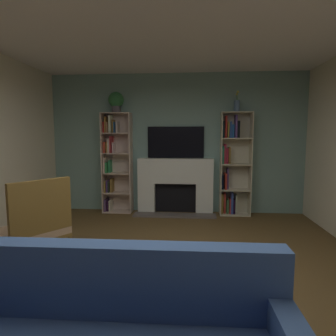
{
  "coord_description": "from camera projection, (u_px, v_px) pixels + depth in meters",
  "views": [
    {
      "loc": [
        0.34,
        -2.76,
        1.56
      ],
      "look_at": [
        0.0,
        1.24,
        1.1
      ],
      "focal_mm": 31.12,
      "sensor_mm": 36.0,
      "label": 1
    }
  ],
  "objects": [
    {
      "name": "bookshelf_left",
      "position": [
        115.0,
        161.0,
        5.88
      ],
      "size": [
        0.58,
        0.31,
        2.0
      ],
      "color": "beige",
      "rests_on": "ground_plane"
    },
    {
      "name": "ground_plane",
      "position": [
        158.0,
        290.0,
        2.94
      ],
      "size": [
        7.44,
        7.44,
        0.0
      ],
      "primitive_type": "plane",
      "color": "brown"
    },
    {
      "name": "fireplace",
      "position": [
        175.0,
        184.0,
        5.82
      ],
      "size": [
        1.59,
        0.53,
        1.1
      ],
      "color": "white",
      "rests_on": "ground_plane"
    },
    {
      "name": "tv",
      "position": [
        176.0,
        142.0,
        5.82
      ],
      "size": [
        1.12,
        0.06,
        0.63
      ],
      "primitive_type": "cube",
      "color": "black",
      "rests_on": "fireplace"
    },
    {
      "name": "wall_back_accent",
      "position": [
        176.0,
        144.0,
        5.88
      ],
      "size": [
        5.18,
        0.06,
        2.77
      ],
      "primitive_type": "cube",
      "color": "gray",
      "rests_on": "ground_plane"
    },
    {
      "name": "bookshelf_right",
      "position": [
        232.0,
        165.0,
        5.69
      ],
      "size": [
        0.58,
        0.33,
        2.0
      ],
      "color": "beige",
      "rests_on": "ground_plane"
    },
    {
      "name": "potted_plant",
      "position": [
        116.0,
        101.0,
        5.71
      ],
      "size": [
        0.3,
        0.3,
        0.4
      ],
      "color": "#514E56",
      "rests_on": "bookshelf_left"
    },
    {
      "name": "armchair",
      "position": [
        35.0,
        226.0,
        3.28
      ],
      "size": [
        0.87,
        0.9,
        1.08
      ],
      "color": "brown",
      "rests_on": "ground_plane"
    },
    {
      "name": "vase_with_flowers",
      "position": [
        237.0,
        105.0,
        5.52
      ],
      "size": [
        0.11,
        0.11,
        0.4
      ],
      "color": "slate",
      "rests_on": "bookshelf_right"
    }
  ]
}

